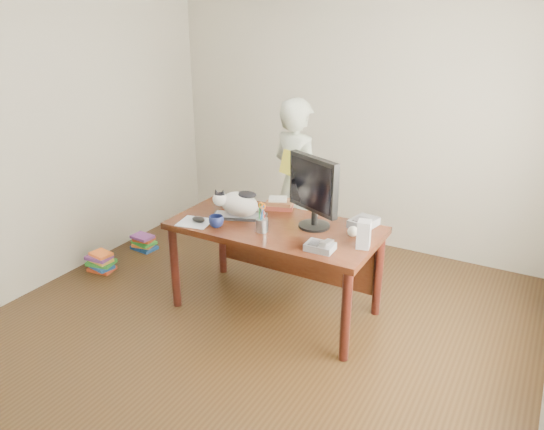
{
  "coord_description": "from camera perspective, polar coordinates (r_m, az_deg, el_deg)",
  "views": [
    {
      "loc": [
        1.81,
        -2.69,
        2.34
      ],
      "look_at": [
        0.0,
        0.55,
        0.85
      ],
      "focal_mm": 35.0,
      "sensor_mm": 36.0,
      "label": 1
    }
  ],
  "objects": [
    {
      "name": "mouse",
      "position": [
        4.16,
        -7.92,
        -0.46
      ],
      "size": [
        0.12,
        0.09,
        0.04
      ],
      "rotation": [
        0.0,
        0.0,
        0.19
      ],
      "color": "black",
      "rests_on": "mousepad"
    },
    {
      "name": "held_book",
      "position": [
        4.63,
        1.77,
        5.67
      ],
      "size": [
        0.17,
        0.14,
        0.21
      ],
      "rotation": [
        0.0,
        0.0,
        -0.4
      ],
      "color": "gold",
      "rests_on": "person"
    },
    {
      "name": "keyboard",
      "position": [
        4.22,
        -3.49,
        -0.1
      ],
      "size": [
        0.45,
        0.3,
        0.03
      ],
      "rotation": [
        0.0,
        0.0,
        0.37
      ],
      "color": "black",
      "rests_on": "desk"
    },
    {
      "name": "pen_cup",
      "position": [
        3.94,
        -1.09,
        -0.9
      ],
      "size": [
        0.12,
        0.12,
        0.23
      ],
      "rotation": [
        0.0,
        0.0,
        -0.37
      ],
      "color": "gray",
      "rests_on": "desk"
    },
    {
      "name": "person",
      "position": [
        4.85,
        2.67,
        3.25
      ],
      "size": [
        0.68,
        0.58,
        1.59
      ],
      "primitive_type": "imported",
      "rotation": [
        0.0,
        0.0,
        2.74
      ],
      "color": "silver",
      "rests_on": "ground"
    },
    {
      "name": "coffee_mug",
      "position": [
        4.05,
        -6.02,
        -0.69
      ],
      "size": [
        0.14,
        0.14,
        0.09
      ],
      "primitive_type": "imported",
      "rotation": [
        0.0,
        0.0,
        0.27
      ],
      "color": "#0D1336",
      "rests_on": "desk"
    },
    {
      "name": "baseball",
      "position": [
        3.91,
        8.69,
        -1.75
      ],
      "size": [
        0.08,
        0.08,
        0.08
      ],
      "rotation": [
        0.0,
        0.0,
        0.29
      ],
      "color": "white",
      "rests_on": "desk"
    },
    {
      "name": "mousepad",
      "position": [
        4.16,
        -8.28,
        -0.78
      ],
      "size": [
        0.28,
        0.26,
        0.01
      ],
      "rotation": [
        0.0,
        0.0,
        0.19
      ],
      "color": "silver",
      "rests_on": "desk"
    },
    {
      "name": "room",
      "position": [
        3.39,
        -4.56,
        4.83
      ],
      "size": [
        4.5,
        4.5,
        4.5
      ],
      "color": "black",
      "rests_on": "ground"
    },
    {
      "name": "monitor",
      "position": [
        3.93,
        4.47,
        2.86
      ],
      "size": [
        0.47,
        0.32,
        0.55
      ],
      "rotation": [
        0.0,
        0.0,
        -0.43
      ],
      "color": "black",
      "rests_on": "desk"
    },
    {
      "name": "phone",
      "position": [
        3.67,
        5.26,
        -3.36
      ],
      "size": [
        0.2,
        0.17,
        0.09
      ],
      "rotation": [
        0.0,
        0.0,
        0.03
      ],
      "color": "slate",
      "rests_on": "desk"
    },
    {
      "name": "cat",
      "position": [
        4.18,
        -3.7,
        1.3
      ],
      "size": [
        0.4,
        0.31,
        0.24
      ],
      "rotation": [
        0.0,
        0.0,
        0.37
      ],
      "color": "white",
      "rests_on": "keyboard"
    },
    {
      "name": "book_stack",
      "position": [
        4.4,
        0.81,
        1.23
      ],
      "size": [
        0.28,
        0.24,
        0.09
      ],
      "rotation": [
        0.0,
        0.0,
        0.32
      ],
      "color": "#551E16",
      "rests_on": "desk"
    },
    {
      "name": "speaker",
      "position": [
        3.72,
        9.85,
        -2.05
      ],
      "size": [
        0.11,
        0.12,
        0.2
      ],
      "rotation": [
        0.0,
        0.0,
        0.21
      ],
      "color": "#A8A8AA",
      "rests_on": "desk"
    },
    {
      "name": "calculator",
      "position": [
        4.1,
        9.82,
        -0.8
      ],
      "size": [
        0.2,
        0.25,
        0.07
      ],
      "rotation": [
        0.0,
        0.0,
        -0.19
      ],
      "color": "slate",
      "rests_on": "desk"
    },
    {
      "name": "book_pile_a",
      "position": [
        5.22,
        -17.91,
        -4.82
      ],
      "size": [
        0.27,
        0.22,
        0.18
      ],
      "color": "#AB3518",
      "rests_on": "ground"
    },
    {
      "name": "desk",
      "position": [
        4.2,
        0.86,
        -2.57
      ],
      "size": [
        1.6,
        0.8,
        0.75
      ],
      "color": "black",
      "rests_on": "ground"
    },
    {
      "name": "book_pile_b",
      "position": [
        5.56,
        -13.62,
        -2.89
      ],
      "size": [
        0.26,
        0.2,
        0.15
      ],
      "color": "navy",
      "rests_on": "ground"
    }
  ]
}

